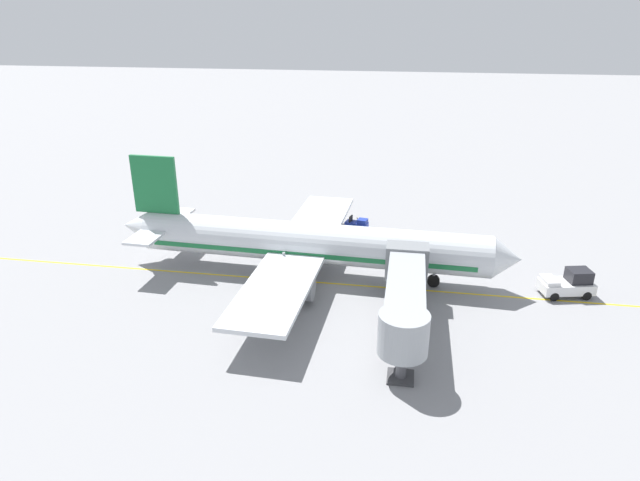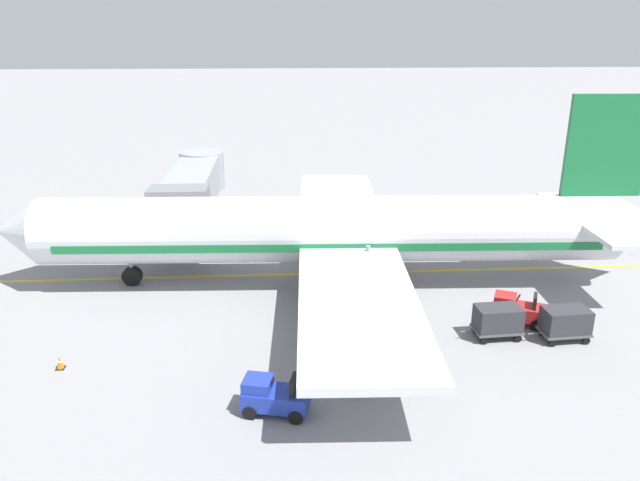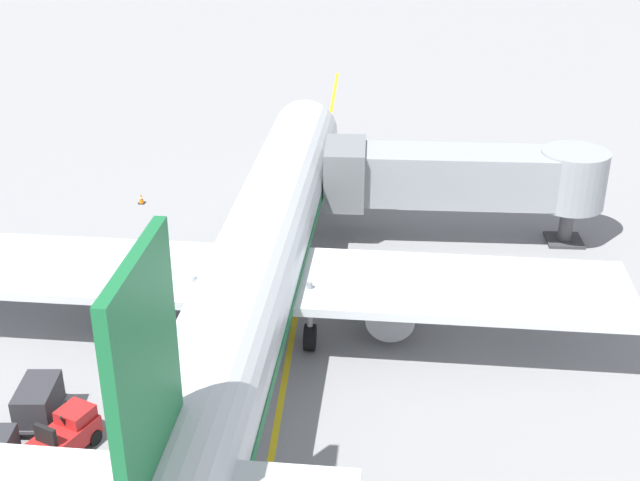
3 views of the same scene
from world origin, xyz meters
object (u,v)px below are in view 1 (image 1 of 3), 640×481
at_px(pushback_tractor, 568,284).
at_px(baggage_cart_second_in_train, 228,231).
at_px(baggage_cart_front, 254,234).
at_px(ground_crew_wing_walker, 339,238).
at_px(jet_bridge, 405,295).
at_px(baggage_tug_trailing, 237,240).
at_px(baggage_tug_lead, 357,224).
at_px(safety_cone_nose_left, 442,246).
at_px(parked_airliner, 308,244).

height_order(pushback_tractor, baggage_cart_second_in_train, pushback_tractor).
height_order(baggage_cart_front, ground_crew_wing_walker, ground_crew_wing_walker).
bearing_deg(jet_bridge, baggage_tug_trailing, -129.65).
distance_m(baggage_cart_front, ground_crew_wing_walker, 9.09).
bearing_deg(jet_bridge, ground_crew_wing_walker, -156.52).
xyz_separation_m(jet_bridge, baggage_tug_lead, (-21.29, -5.67, -2.74)).
bearing_deg(jet_bridge, baggage_cart_front, -134.83).
relative_size(ground_crew_wing_walker, safety_cone_nose_left, 2.86).
bearing_deg(safety_cone_nose_left, baggage_cart_second_in_train, -87.28).
height_order(pushback_tractor, baggage_tug_trailing, pushback_tractor).
distance_m(parked_airliner, baggage_cart_front, 10.24).
relative_size(parked_airliner, baggage_tug_lead, 13.79).
distance_m(jet_bridge, baggage_cart_front, 22.94).
bearing_deg(baggage_tug_lead, baggage_tug_trailing, -61.01).
height_order(pushback_tractor, safety_cone_nose_left, pushback_tractor).
relative_size(parked_airliner, baggage_cart_front, 12.70).
bearing_deg(pushback_tractor, jet_bridge, -57.30).
xyz_separation_m(baggage_cart_second_in_train, safety_cone_nose_left, (-1.08, 22.80, -0.66)).
bearing_deg(baggage_tug_lead, jet_bridge, 14.92).
bearing_deg(ground_crew_wing_walker, pushback_tractor, 70.60).
bearing_deg(parked_airliner, baggage_cart_front, -133.97).
relative_size(parked_airliner, baggage_cart_second_in_train, 12.70).
distance_m(baggage_tug_trailing, baggage_cart_second_in_train, 2.44).
relative_size(baggage_tug_lead, baggage_tug_trailing, 0.98).
bearing_deg(baggage_tug_lead, ground_crew_wing_walker, -15.73).
bearing_deg(pushback_tractor, baggage_cart_front, -103.40).
bearing_deg(baggage_cart_second_in_train, baggage_tug_trailing, 40.49).
xyz_separation_m(baggage_tug_lead, baggage_cart_front, (5.22, -10.50, 0.24)).
xyz_separation_m(baggage_tug_trailing, baggage_cart_second_in_train, (-1.85, -1.58, 0.24)).
bearing_deg(safety_cone_nose_left, ground_crew_wing_walker, -83.17).
relative_size(parked_airliner, jet_bridge, 2.67).
distance_m(baggage_tug_trailing, ground_crew_wing_walker, 10.72).
bearing_deg(pushback_tractor, safety_cone_nose_left, -129.94).
distance_m(baggage_tug_lead, ground_crew_wing_walker, 5.19).
distance_m(parked_airliner, pushback_tractor, 22.96).
distance_m(baggage_cart_front, safety_cone_nose_left, 19.79).
xyz_separation_m(baggage_tug_lead, baggage_cart_second_in_train, (4.80, -13.58, 0.24)).
relative_size(jet_bridge, ground_crew_wing_walker, 8.27).
distance_m(pushback_tractor, baggage_cart_front, 30.90).
relative_size(parked_airliner, safety_cone_nose_left, 63.23).
height_order(jet_bridge, baggage_tug_lead, jet_bridge).
height_order(baggage_tug_lead, baggage_cart_front, baggage_tug_lead).
relative_size(pushback_tractor, ground_crew_wing_walker, 2.83).
relative_size(parked_airliner, pushback_tractor, 7.80).
relative_size(jet_bridge, pushback_tractor, 2.92).
xyz_separation_m(parked_airliner, baggage_tug_trailing, (-5.50, -8.69, -2.47)).
xyz_separation_m(jet_bridge, pushback_tractor, (-8.92, 13.89, -2.36)).
distance_m(jet_bridge, baggage_tug_lead, 22.20).
relative_size(baggage_tug_lead, ground_crew_wing_walker, 1.60).
bearing_deg(baggage_cart_front, parked_airliner, 46.03).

